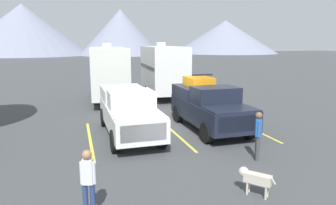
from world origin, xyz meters
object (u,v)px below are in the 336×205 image
object	(u,v)px
camper_trailer_a	(108,71)
dog	(254,177)
camper_trailer_b	(163,69)
person_a	(88,179)
pickup_truck_b	(208,105)
person_b	(258,133)
pickup_truck_a	(128,110)

from	to	relation	value
camper_trailer_a	dog	size ratio (longest dim) A/B	10.56
camper_trailer_b	person_a	bearing A→B (deg)	-111.81
pickup_truck_b	dog	bearing A→B (deg)	-103.38
camper_trailer_a	dog	distance (m)	15.33
person_a	dog	size ratio (longest dim) A/B	2.02
camper_trailer_a	person_b	bearing A→B (deg)	-74.18
camper_trailer_a	camper_trailer_b	xyz separation A→B (m)	(4.04, 0.29, 0.03)
person_b	person_a	bearing A→B (deg)	-160.45
camper_trailer_b	person_b	world-z (taller)	camper_trailer_b
person_a	person_b	bearing A→B (deg)	19.55
pickup_truck_a	pickup_truck_b	xyz separation A→B (m)	(3.76, -0.08, 0.05)
person_a	dog	world-z (taller)	person_a
camper_trailer_b	person_b	size ratio (longest dim) A/B	4.43
pickup_truck_b	camper_trailer_b	xyz separation A→B (m)	(0.35, 8.98, 0.97)
pickup_truck_b	person_b	xyz separation A→B (m)	(-0.03, -4.22, -0.17)
pickup_truck_b	camper_trailer_b	bearing A→B (deg)	87.78
pickup_truck_a	camper_trailer_b	bearing A→B (deg)	65.20
pickup_truck_b	pickup_truck_a	bearing A→B (deg)	178.79
pickup_truck_a	dog	world-z (taller)	pickup_truck_a
pickup_truck_b	dog	size ratio (longest dim) A/B	6.55
pickup_truck_b	person_b	bearing A→B (deg)	-90.45
pickup_truck_a	person_b	xyz separation A→B (m)	(3.73, -4.30, -0.12)
pickup_truck_a	camper_trailer_a	bearing A→B (deg)	89.52
person_a	person_b	world-z (taller)	person_b
pickup_truck_b	person_a	bearing A→B (deg)	-132.61
person_b	dog	size ratio (longest dim) A/B	2.10
pickup_truck_a	person_a	world-z (taller)	pickup_truck_a
person_a	dog	xyz separation A→B (m)	(4.23, -0.14, -0.45)
person_a	pickup_truck_a	bearing A→B (deg)	72.61
pickup_truck_b	person_a	xyz separation A→B (m)	(-5.75, -6.25, -0.21)
person_b	dog	xyz separation A→B (m)	(-1.49, -2.17, -0.49)
camper_trailer_a	pickup_truck_b	bearing A→B (deg)	-67.00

